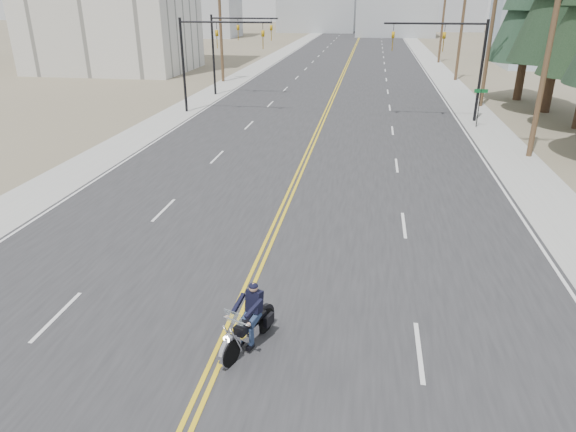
{
  "coord_description": "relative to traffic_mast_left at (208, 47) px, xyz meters",
  "views": [
    {
      "loc": [
        3.38,
        -7.04,
        8.3
      ],
      "look_at": [
        0.9,
        8.53,
        1.6
      ],
      "focal_mm": 32.0,
      "sensor_mm": 36.0,
      "label": 1
    }
  ],
  "objects": [
    {
      "name": "utility_pole_c",
      "position": [
        21.48,
        6.0,
        0.79
      ],
      "size": [
        2.2,
        0.3,
        11.0
      ],
      "color": "brown",
      "rests_on": "ground"
    },
    {
      "name": "haze_bldg_b",
      "position": [
        16.98,
        93.0,
        2.06
      ],
      "size": [
        18.0,
        14.0,
        14.0
      ],
      "primitive_type": "cube",
      "color": "#ADB2B7",
      "rests_on": "ground"
    },
    {
      "name": "traffic_mast_far",
      "position": [
        -0.33,
        8.0,
        -0.06
      ],
      "size": [
        6.1,
        0.26,
        7.0
      ],
      "color": "black",
      "rests_on": "ground"
    },
    {
      "name": "motorcyclist",
      "position": [
        9.64,
        -28.47,
        -4.07
      ],
      "size": [
        1.68,
        2.42,
        1.74
      ],
      "primitive_type": null,
      "rotation": [
        0.0,
        0.0,
        2.78
      ],
      "color": "black",
      "rests_on": "ground"
    },
    {
      "name": "utility_pole_left",
      "position": [
        -3.52,
        16.0,
        0.54
      ],
      "size": [
        2.2,
        0.3,
        10.5
      ],
      "color": "brown",
      "rests_on": "ground"
    },
    {
      "name": "haze_bldg_e",
      "position": [
        33.98,
        118.0,
        1.06
      ],
      "size": [
        14.0,
        14.0,
        12.0
      ],
      "primitive_type": "cube",
      "color": "#B7BCC6",
      "rests_on": "ground"
    },
    {
      "name": "sidewalk_left",
      "position": [
        -2.52,
        38.0,
        -4.93
      ],
      "size": [
        3.0,
        200.0,
        0.01
      ],
      "primitive_type": "cube",
      "color": "#A5A5A0",
      "rests_on": "ground"
    },
    {
      "name": "traffic_mast_right",
      "position": [
        17.95,
        0.0,
        0.0
      ],
      "size": [
        7.1,
        0.26,
        7.0
      ],
      "color": "black",
      "rests_on": "ground"
    },
    {
      "name": "traffic_mast_left",
      "position": [
        0.0,
        0.0,
        0.0
      ],
      "size": [
        7.1,
        0.26,
        7.0
      ],
      "color": "black",
      "rests_on": "ground"
    },
    {
      "name": "utility_pole_e",
      "position": [
        21.48,
        38.0,
        0.79
      ],
      "size": [
        2.2,
        0.3,
        11.0
      ],
      "color": "brown",
      "rests_on": "ground"
    },
    {
      "name": "sidewalk_right",
      "position": [
        20.48,
        38.0,
        -4.93
      ],
      "size": [
        3.0,
        200.0,
        0.01
      ],
      "primitive_type": "cube",
      "color": "#A5A5A0",
      "rests_on": "ground"
    },
    {
      "name": "road",
      "position": [
        8.98,
        38.0,
        -4.93
      ],
      "size": [
        20.0,
        200.0,
        0.01
      ],
      "primitive_type": "cube",
      "color": "#303033",
      "rests_on": "ground"
    },
    {
      "name": "utility_pole_d",
      "position": [
        21.48,
        21.0,
        1.05
      ],
      "size": [
        2.2,
        0.3,
        11.5
      ],
      "color": "brown",
      "rests_on": "ground"
    },
    {
      "name": "haze_bldg_f",
      "position": [
        -41.02,
        98.0,
        3.06
      ],
      "size": [
        12.0,
        12.0,
        16.0
      ],
      "primitive_type": "cube",
      "color": "#ADB2B7",
      "rests_on": "ground"
    },
    {
      "name": "street_sign",
      "position": [
        19.78,
        -2.0,
        -3.13
      ],
      "size": [
        0.9,
        0.06,
        2.62
      ],
      "color": "black",
      "rests_on": "ground"
    },
    {
      "name": "utility_pole_b",
      "position": [
        21.48,
        -9.0,
        1.05
      ],
      "size": [
        2.2,
        0.3,
        11.5
      ],
      "color": "brown",
      "rests_on": "ground"
    }
  ]
}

